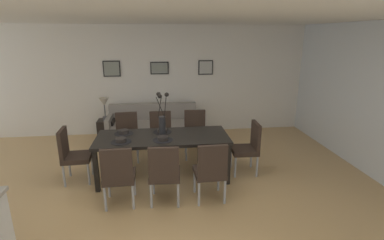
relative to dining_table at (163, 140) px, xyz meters
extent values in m
plane|color=tan|center=(-0.05, -0.77, -0.67)|extent=(9.00, 9.00, 0.00)
cube|color=white|center=(-0.05, 2.48, 0.63)|extent=(9.00, 0.10, 2.60)
cube|color=white|center=(3.60, -0.37, 0.63)|extent=(0.10, 6.30, 2.60)
cube|color=white|center=(-0.05, -0.37, 1.97)|extent=(9.00, 7.20, 0.08)
cube|color=black|center=(0.00, 0.00, 0.04)|extent=(2.20, 0.91, 0.05)
cube|color=black|center=(1.04, 0.39, -0.33)|extent=(0.07, 0.07, 0.69)
cube|color=black|center=(-1.04, 0.39, -0.33)|extent=(0.07, 0.07, 0.69)
cube|color=black|center=(1.04, -0.39, -0.33)|extent=(0.07, 0.07, 0.69)
cube|color=black|center=(-1.04, -0.39, -0.33)|extent=(0.07, 0.07, 0.69)
cube|color=#33261E|center=(-0.64, -0.76, -0.25)|extent=(0.45, 0.45, 0.08)
cube|color=#33261E|center=(-0.64, -0.95, 0.01)|extent=(0.42, 0.07, 0.48)
cylinder|color=#9EA0A5|center=(-0.45, -0.57, -0.48)|extent=(0.04, 0.04, 0.38)
cylinder|color=#9EA0A5|center=(-0.83, -0.58, -0.48)|extent=(0.04, 0.04, 0.38)
cylinder|color=#9EA0A5|center=(-0.45, -0.95, -0.48)|extent=(0.04, 0.04, 0.38)
cylinder|color=#9EA0A5|center=(-0.83, -0.96, -0.48)|extent=(0.04, 0.04, 0.38)
cube|color=#33261E|center=(-0.68, 0.77, -0.25)|extent=(0.47, 0.47, 0.08)
cube|color=#33261E|center=(-0.69, 0.96, 0.01)|extent=(0.42, 0.08, 0.48)
cylinder|color=#9EA0A5|center=(-0.86, 0.57, -0.48)|extent=(0.04, 0.04, 0.38)
cylinder|color=#9EA0A5|center=(-0.48, 0.59, -0.48)|extent=(0.04, 0.04, 0.38)
cylinder|color=#9EA0A5|center=(-0.88, 0.94, -0.48)|extent=(0.04, 0.04, 0.38)
cylinder|color=#9EA0A5|center=(-0.50, 0.97, -0.48)|extent=(0.04, 0.04, 0.38)
cube|color=#33261E|center=(0.01, -0.78, -0.25)|extent=(0.47, 0.47, 0.08)
cube|color=#33261E|center=(-0.01, -0.97, 0.01)|extent=(0.42, 0.09, 0.48)
cylinder|color=#9EA0A5|center=(0.21, -0.60, -0.48)|extent=(0.04, 0.04, 0.38)
cylinder|color=#9EA0A5|center=(-0.17, -0.57, -0.48)|extent=(0.04, 0.04, 0.38)
cylinder|color=#9EA0A5|center=(0.18, -0.98, -0.48)|extent=(0.04, 0.04, 0.38)
cylinder|color=#9EA0A5|center=(-0.20, -0.95, -0.48)|extent=(0.04, 0.04, 0.38)
cube|color=#33261E|center=(-0.02, 0.76, -0.25)|extent=(0.44, 0.44, 0.08)
cube|color=#33261E|center=(-0.03, 0.95, 0.01)|extent=(0.42, 0.06, 0.48)
cylinder|color=#9EA0A5|center=(-0.21, 0.57, -0.48)|extent=(0.04, 0.04, 0.38)
cylinder|color=#9EA0A5|center=(0.17, 0.57, -0.48)|extent=(0.04, 0.04, 0.38)
cylinder|color=#9EA0A5|center=(-0.22, 0.95, -0.48)|extent=(0.04, 0.04, 0.38)
cylinder|color=#9EA0A5|center=(0.16, 0.95, -0.48)|extent=(0.04, 0.04, 0.38)
cube|color=#33261E|center=(0.66, -0.78, -0.25)|extent=(0.46, 0.46, 0.08)
cube|color=#33261E|center=(0.67, -0.97, 0.01)|extent=(0.42, 0.08, 0.48)
cylinder|color=#9EA0A5|center=(0.84, -0.58, -0.48)|extent=(0.04, 0.04, 0.38)
cylinder|color=#9EA0A5|center=(0.46, -0.60, -0.48)|extent=(0.04, 0.04, 0.38)
cylinder|color=#9EA0A5|center=(0.86, -0.96, -0.48)|extent=(0.04, 0.04, 0.38)
cylinder|color=#9EA0A5|center=(0.48, -0.98, -0.48)|extent=(0.04, 0.04, 0.38)
cube|color=#33261E|center=(0.66, 0.78, -0.25)|extent=(0.47, 0.47, 0.08)
cube|color=#33261E|center=(0.67, 0.97, 0.01)|extent=(0.42, 0.09, 0.48)
cylinder|color=#9EA0A5|center=(0.45, 0.60, -0.48)|extent=(0.04, 0.04, 0.38)
cylinder|color=#9EA0A5|center=(0.83, 0.58, -0.48)|extent=(0.04, 0.04, 0.38)
cylinder|color=#9EA0A5|center=(0.48, 0.98, -0.48)|extent=(0.04, 0.04, 0.38)
cylinder|color=#9EA0A5|center=(0.86, 0.96, -0.48)|extent=(0.04, 0.04, 0.38)
cube|color=#33261E|center=(-1.42, 0.01, -0.25)|extent=(0.46, 0.46, 0.08)
cube|color=#33261E|center=(-1.61, 0.00, 0.01)|extent=(0.08, 0.42, 0.48)
cylinder|color=#9EA0A5|center=(-1.22, -0.17, -0.48)|extent=(0.04, 0.04, 0.38)
cylinder|color=#9EA0A5|center=(-1.24, 0.21, -0.48)|extent=(0.04, 0.04, 0.38)
cylinder|color=#9EA0A5|center=(-1.60, -0.19, -0.48)|extent=(0.04, 0.04, 0.38)
cylinder|color=#9EA0A5|center=(-1.62, 0.19, -0.48)|extent=(0.04, 0.04, 0.38)
cube|color=#33261E|center=(1.42, -0.01, -0.25)|extent=(0.46, 0.46, 0.08)
cube|color=#33261E|center=(1.61, -0.02, 0.01)|extent=(0.08, 0.42, 0.48)
cylinder|color=#9EA0A5|center=(1.24, 0.19, -0.48)|extent=(0.04, 0.04, 0.38)
cylinder|color=#9EA0A5|center=(1.22, -0.19, -0.48)|extent=(0.04, 0.04, 0.38)
cylinder|color=#9EA0A5|center=(1.62, 0.17, -0.48)|extent=(0.04, 0.04, 0.38)
cylinder|color=#9EA0A5|center=(1.60, -0.21, -0.48)|extent=(0.04, 0.04, 0.38)
cylinder|color=#232326|center=(0.00, 0.00, 0.24)|extent=(0.11, 0.11, 0.34)
cylinder|color=black|center=(0.06, 0.02, 0.57)|extent=(0.05, 0.12, 0.37)
sphere|color=black|center=(0.09, 0.03, 0.77)|extent=(0.07, 0.07, 0.07)
cylinder|color=black|center=(-0.03, 0.05, 0.57)|extent=(0.08, 0.05, 0.38)
sphere|color=black|center=(-0.05, 0.08, 0.77)|extent=(0.07, 0.07, 0.07)
cylinder|color=black|center=(-0.02, -0.06, 0.57)|extent=(0.15, 0.06, 0.36)
sphere|color=black|center=(-0.03, -0.09, 0.77)|extent=(0.07, 0.07, 0.07)
cylinder|color=black|center=(-0.66, -0.20, 0.07)|extent=(0.32, 0.32, 0.01)
cylinder|color=#2D2826|center=(-0.66, -0.20, 0.11)|extent=(0.17, 0.17, 0.06)
cylinder|color=black|center=(-0.66, -0.20, 0.12)|extent=(0.13, 0.13, 0.04)
cylinder|color=black|center=(-0.66, 0.20, 0.07)|extent=(0.32, 0.32, 0.01)
cylinder|color=#2D2826|center=(-0.66, 0.20, 0.11)|extent=(0.17, 0.17, 0.06)
cylinder|color=black|center=(-0.66, 0.20, 0.12)|extent=(0.13, 0.13, 0.04)
cylinder|color=black|center=(0.00, -0.20, 0.07)|extent=(0.32, 0.32, 0.01)
cylinder|color=#2D2826|center=(0.00, -0.20, 0.11)|extent=(0.17, 0.17, 0.06)
cylinder|color=black|center=(0.00, -0.20, 0.12)|extent=(0.13, 0.13, 0.04)
cylinder|color=black|center=(0.00, 0.20, 0.07)|extent=(0.32, 0.32, 0.01)
cylinder|color=#2D2826|center=(0.00, 0.20, 0.11)|extent=(0.17, 0.17, 0.06)
cylinder|color=black|center=(0.00, 0.20, 0.12)|extent=(0.13, 0.13, 0.04)
cube|color=gray|center=(-0.19, 1.83, -0.46)|extent=(2.05, 0.84, 0.42)
cube|color=gray|center=(-0.19, 2.17, -0.06)|extent=(2.05, 0.16, 0.38)
cube|color=gray|center=(0.78, 1.83, -0.15)|extent=(0.10, 0.84, 0.20)
cube|color=gray|center=(-1.16, 1.83, -0.15)|extent=(0.10, 0.84, 0.20)
cube|color=black|center=(-1.25, 1.85, -0.41)|extent=(0.36, 0.36, 0.52)
cylinder|color=#4C4C51|center=(-1.25, 1.85, -0.11)|extent=(0.12, 0.12, 0.08)
cylinder|color=#4C4C51|center=(-1.25, 1.85, 0.07)|extent=(0.02, 0.02, 0.30)
cone|color=beige|center=(-1.25, 1.85, 0.27)|extent=(0.22, 0.22, 0.18)
cube|color=black|center=(-1.11, 2.41, 0.93)|extent=(0.40, 0.02, 0.37)
cube|color=gray|center=(-1.11, 2.40, 0.93)|extent=(0.35, 0.01, 0.32)
cube|color=black|center=(0.00, 2.41, 0.93)|extent=(0.43, 0.02, 0.30)
cube|color=gray|center=(0.00, 2.40, 0.93)|extent=(0.38, 0.01, 0.25)
cube|color=black|center=(1.11, 2.41, 0.93)|extent=(0.36, 0.02, 0.35)
cube|color=#B2B2AD|center=(1.11, 2.40, 0.93)|extent=(0.31, 0.01, 0.30)
camera|label=1|loc=(-0.05, -4.59, 1.70)|focal=27.07mm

